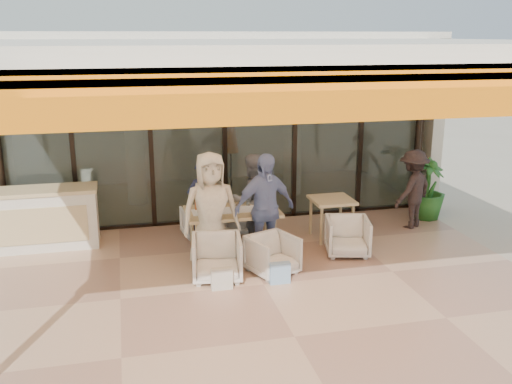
% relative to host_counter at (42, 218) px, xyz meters
% --- Properties ---
extents(ground, '(70.00, 70.00, 0.00)m').
position_rel_host_counter_xyz_m(ground, '(3.23, -2.30, -0.53)').
color(ground, '#C6B293').
rests_on(ground, ground).
extents(terrace_floor, '(8.00, 6.00, 0.01)m').
position_rel_host_counter_xyz_m(terrace_floor, '(3.23, -2.30, -0.53)').
color(terrace_floor, tan).
rests_on(terrace_floor, ground).
extents(terrace_structure, '(8.00, 6.00, 3.40)m').
position_rel_host_counter_xyz_m(terrace_structure, '(3.23, -2.56, 2.72)').
color(terrace_structure, silver).
rests_on(terrace_structure, ground).
extents(glass_storefront, '(8.08, 0.10, 3.20)m').
position_rel_host_counter_xyz_m(glass_storefront, '(3.23, 0.70, 1.07)').
color(glass_storefront, '#9EADA3').
rests_on(glass_storefront, ground).
extents(interior_block, '(9.05, 3.62, 3.52)m').
position_rel_host_counter_xyz_m(interior_block, '(3.24, 3.02, 1.70)').
color(interior_block, silver).
rests_on(interior_block, ground).
extents(host_counter, '(1.85, 0.65, 1.04)m').
position_rel_host_counter_xyz_m(host_counter, '(0.00, 0.00, 0.00)').
color(host_counter, silver).
rests_on(host_counter, ground).
extents(dining_table, '(1.50, 0.90, 0.93)m').
position_rel_host_counter_xyz_m(dining_table, '(3.03, -0.95, 0.15)').
color(dining_table, '#D0BB7F').
rests_on(dining_table, ground).
extents(chair_far_left, '(0.64, 0.61, 0.59)m').
position_rel_host_counter_xyz_m(chair_far_left, '(2.62, -0.00, -0.24)').
color(chair_far_left, silver).
rests_on(chair_far_left, ground).
extents(chair_far_right, '(0.89, 0.86, 0.71)m').
position_rel_host_counter_xyz_m(chair_far_right, '(3.46, -0.00, -0.17)').
color(chair_far_right, silver).
rests_on(chair_far_right, ground).
extents(chair_near_left, '(0.79, 0.75, 0.73)m').
position_rel_host_counter_xyz_m(chair_near_left, '(2.62, -1.90, -0.17)').
color(chair_near_left, silver).
rests_on(chair_near_left, ground).
extents(chair_near_right, '(0.82, 0.80, 0.66)m').
position_rel_host_counter_xyz_m(chair_near_right, '(3.46, -1.90, -0.20)').
color(chair_near_right, silver).
rests_on(chair_near_right, ground).
extents(diner_navy, '(0.62, 0.49, 1.49)m').
position_rel_host_counter_xyz_m(diner_navy, '(2.62, -0.50, 0.21)').
color(diner_navy, '#1B243D').
rests_on(diner_navy, ground).
extents(diner_grey, '(0.88, 0.75, 1.56)m').
position_rel_host_counter_xyz_m(diner_grey, '(3.46, -0.50, 0.25)').
color(diner_grey, slate).
rests_on(diner_grey, ground).
extents(diner_cream, '(0.92, 0.63, 1.81)m').
position_rel_host_counter_xyz_m(diner_cream, '(2.62, -1.40, 0.37)').
color(diner_cream, beige).
rests_on(diner_cream, ground).
extents(diner_periwinkle, '(1.10, 0.68, 1.75)m').
position_rel_host_counter_xyz_m(diner_periwinkle, '(3.46, -1.40, 0.34)').
color(diner_periwinkle, '#7793C7').
rests_on(diner_periwinkle, ground).
extents(tote_bag_cream, '(0.30, 0.10, 0.34)m').
position_rel_host_counter_xyz_m(tote_bag_cream, '(2.62, -2.30, -0.36)').
color(tote_bag_cream, silver).
rests_on(tote_bag_cream, ground).
extents(tote_bag_blue, '(0.30, 0.10, 0.34)m').
position_rel_host_counter_xyz_m(tote_bag_blue, '(3.46, -2.30, -0.36)').
color(tote_bag_blue, '#99BFD8').
rests_on(tote_bag_blue, ground).
extents(side_table, '(0.70, 0.70, 0.74)m').
position_rel_host_counter_xyz_m(side_table, '(4.84, -0.69, 0.11)').
color(side_table, '#D0BB7F').
rests_on(side_table, ground).
extents(side_chair, '(0.80, 0.77, 0.69)m').
position_rel_host_counter_xyz_m(side_chair, '(4.84, -1.44, -0.19)').
color(side_chair, silver).
rests_on(side_chair, ground).
extents(standing_woman, '(1.10, 0.95, 1.48)m').
position_rel_host_counter_xyz_m(standing_woman, '(6.50, -0.45, 0.21)').
color(standing_woman, black).
rests_on(standing_woman, ground).
extents(potted_palm, '(0.98, 0.98, 1.25)m').
position_rel_host_counter_xyz_m(potted_palm, '(7.05, -0.03, 0.09)').
color(potted_palm, '#1E5919').
rests_on(potted_palm, ground).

